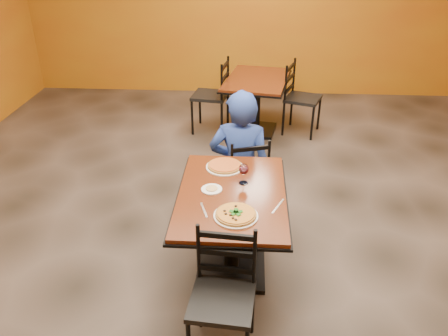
# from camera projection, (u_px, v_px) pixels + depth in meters

# --- Properties ---
(floor) EXTENTS (7.00, 8.00, 0.01)m
(floor) POSITION_uv_depth(u_px,v_px,m) (234.00, 233.00, 4.15)
(floor) COLOR black
(floor) RESTS_ON ground
(table_main) EXTENTS (0.83, 1.23, 0.75)m
(table_main) POSITION_uv_depth(u_px,v_px,m) (232.00, 214.00, 3.45)
(table_main) COLOR #591A0E
(table_main) RESTS_ON floor
(table_second) EXTENTS (0.98, 1.29, 0.75)m
(table_second) POSITION_uv_depth(u_px,v_px,m) (256.00, 93.00, 5.94)
(table_second) COLOR #591A0E
(table_second) RESTS_ON floor
(chair_main_near) EXTENTS (0.43, 0.43, 0.88)m
(chair_main_near) POSITION_uv_depth(u_px,v_px,m) (222.00, 302.00, 2.80)
(chair_main_near) COLOR black
(chair_main_near) RESTS_ON floor
(chair_main_far) EXTENTS (0.47, 0.47, 0.84)m
(chair_main_far) POSITION_uv_depth(u_px,v_px,m) (245.00, 175.00, 4.26)
(chair_main_far) COLOR black
(chair_main_far) RESTS_ON floor
(chair_second_left) EXTENTS (0.51, 0.51, 0.99)m
(chair_second_left) POSITION_uv_depth(u_px,v_px,m) (210.00, 96.00, 6.00)
(chair_second_left) COLOR black
(chair_second_left) RESTS_ON floor
(chair_second_right) EXTENTS (0.55, 0.55, 0.96)m
(chair_second_right) POSITION_uv_depth(u_px,v_px,m) (303.00, 99.00, 5.94)
(chair_second_right) COLOR black
(chair_second_right) RESTS_ON floor
(diner) EXTENTS (0.63, 0.44, 1.22)m
(diner) POSITION_uv_depth(u_px,v_px,m) (240.00, 151.00, 4.29)
(diner) COLOR navy
(diner) RESTS_ON floor
(plate_main) EXTENTS (0.31, 0.31, 0.01)m
(plate_main) POSITION_uv_depth(u_px,v_px,m) (236.00, 216.00, 3.08)
(plate_main) COLOR white
(plate_main) RESTS_ON table_main
(pizza_main) EXTENTS (0.28, 0.28, 0.02)m
(pizza_main) POSITION_uv_depth(u_px,v_px,m) (236.00, 214.00, 3.07)
(pizza_main) COLOR maroon
(pizza_main) RESTS_ON plate_main
(plate_far) EXTENTS (0.31, 0.31, 0.01)m
(plate_far) POSITION_uv_depth(u_px,v_px,m) (225.00, 167.00, 3.70)
(plate_far) COLOR white
(plate_far) RESTS_ON table_main
(pizza_far) EXTENTS (0.28, 0.28, 0.02)m
(pizza_far) POSITION_uv_depth(u_px,v_px,m) (225.00, 165.00, 3.69)
(pizza_far) COLOR orange
(pizza_far) RESTS_ON plate_far
(side_plate) EXTENTS (0.16, 0.16, 0.01)m
(side_plate) POSITION_uv_depth(u_px,v_px,m) (212.00, 189.00, 3.39)
(side_plate) COLOR white
(side_plate) RESTS_ON table_main
(dip) EXTENTS (0.09, 0.09, 0.01)m
(dip) POSITION_uv_depth(u_px,v_px,m) (212.00, 188.00, 3.38)
(dip) COLOR tan
(dip) RESTS_ON side_plate
(wine_glass) EXTENTS (0.08, 0.08, 0.18)m
(wine_glass) POSITION_uv_depth(u_px,v_px,m) (244.00, 173.00, 3.43)
(wine_glass) COLOR white
(wine_glass) RESTS_ON table_main
(fork) EXTENTS (0.07, 0.19, 0.00)m
(fork) POSITION_uv_depth(u_px,v_px,m) (204.00, 210.00, 3.15)
(fork) COLOR silver
(fork) RESTS_ON table_main
(knife) EXTENTS (0.10, 0.20, 0.00)m
(knife) POSITION_uv_depth(u_px,v_px,m) (278.00, 206.00, 3.19)
(knife) COLOR silver
(knife) RESTS_ON table_main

